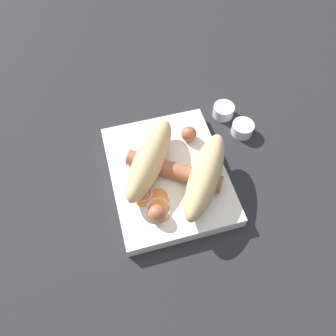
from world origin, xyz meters
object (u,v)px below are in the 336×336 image
bread_roll (177,167)px  sausage (174,171)px  condiment_cup_near (242,129)px  condiment_cup_far (223,111)px  food_tray (168,175)px

bread_roll → sausage: bearing=-128.7°
condiment_cup_near → condiment_cup_far: same height
sausage → condiment_cup_far: size_ratio=3.92×
sausage → food_tray: bearing=-143.1°
condiment_cup_near → condiment_cup_far: bearing=-159.5°
food_tray → condiment_cup_near: 0.18m
bread_roll → condiment_cup_far: 0.19m
condiment_cup_near → condiment_cup_far: (-0.05, -0.02, 0.00)m
condiment_cup_far → condiment_cup_near: bearing=20.5°
sausage → condiment_cup_near: 0.18m
food_tray → sausage: sausage is taller
food_tray → sausage: bearing=36.9°
bread_roll → food_tray: bearing=-139.0°
food_tray → condiment_cup_near: same height
food_tray → sausage: 0.03m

